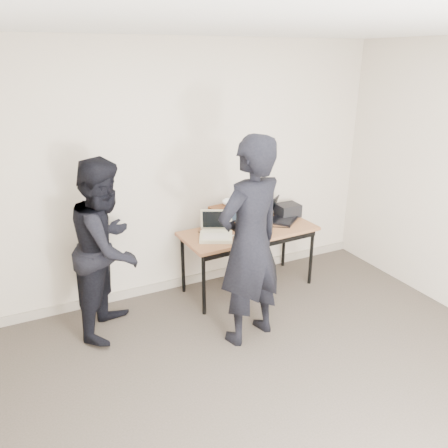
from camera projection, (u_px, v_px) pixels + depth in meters
room at (319, 249)px, 2.81m from camera, size 4.60×4.60×2.80m
desk at (249, 235)px, 4.83m from camera, size 1.53×0.72×0.72m
laptop_beige at (216, 232)px, 4.60m from camera, size 0.45×0.44×0.27m
laptop_center at (249, 224)px, 4.82m from camera, size 0.37×0.35×0.28m
laptop_right at (279, 215)px, 5.08m from camera, size 0.48×0.47×0.25m
leather_satchel at (226, 215)px, 4.88m from camera, size 0.37×0.21×0.25m
tissue at (228, 201)px, 4.84m from camera, size 0.15×0.12×0.08m
equipment_box at (288, 210)px, 5.20m from camera, size 0.26×0.22×0.15m
power_brick at (239, 238)px, 4.57m from camera, size 0.08×0.06×0.03m
cables at (253, 229)px, 4.82m from camera, size 1.15×0.41×0.01m
person_typist at (250, 243)px, 3.86m from camera, size 0.80×0.62×1.93m
person_observer at (108, 248)px, 4.05m from camera, size 0.99×1.04×1.70m
baseboard at (193, 279)px, 5.16m from camera, size 4.50×0.03×0.10m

